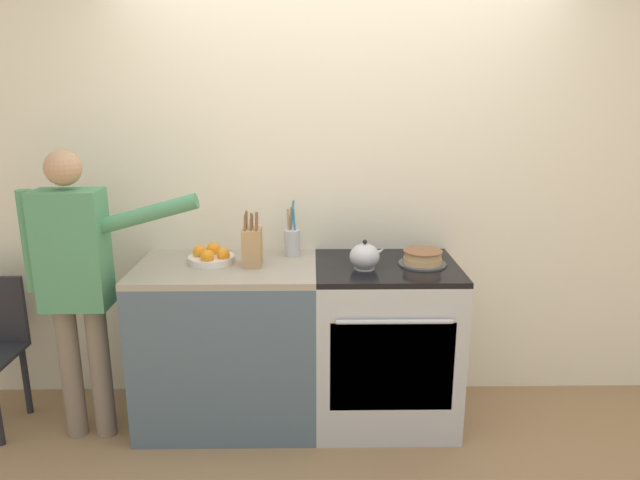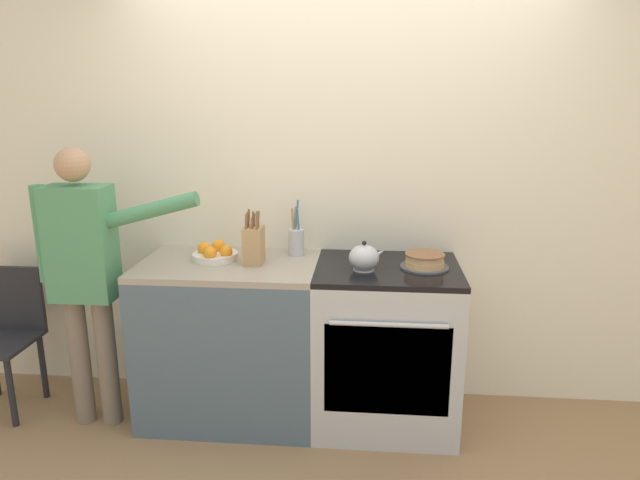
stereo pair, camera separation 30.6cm
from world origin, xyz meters
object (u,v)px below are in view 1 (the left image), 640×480
Objects in this scene: stove_range at (384,342)px; knife_block at (252,246)px; tea_kettle at (365,257)px; utensil_crock at (292,241)px; person_baker at (77,274)px; layer_cake at (423,258)px; fruit_bowl at (211,257)px.

stove_range is 3.06× the size of knife_block.
knife_block is (-0.61, 0.07, 0.04)m from tea_kettle.
person_baker is (-1.11, -0.36, -0.08)m from utensil_crock.
utensil_crock is at bearing 165.13° from layer_cake.
layer_cake is at bearing -2.51° from fruit_bowl.
layer_cake is at bearing -4.84° from person_baker.
fruit_bowl is (-0.24, 0.05, -0.07)m from knife_block.
tea_kettle is at bearing -33.17° from utensil_crock.
utensil_crock is 1.26× the size of fruit_bowl.
person_baker is (-1.83, -0.17, -0.03)m from layer_cake.
utensil_crock is 0.47m from fruit_bowl.
tea_kettle reaches higher than fruit_bowl.
tea_kettle is 0.48m from utensil_crock.
tea_kettle is at bearing -6.33° from person_baker.
knife_block reaches higher than fruit_bowl.
tea_kettle is at bearing -8.08° from fruit_bowl.
person_baker is at bearing -176.29° from tea_kettle.
fruit_bowl is (-0.98, 0.05, 0.50)m from stove_range.
stove_range is 0.55m from tea_kettle.
layer_cake is 0.75m from utensil_crock.
knife_block is (-0.74, 0.00, 0.57)m from stove_range.
tea_kettle reaches higher than stove_range.
fruit_bowl is (-1.17, 0.05, -0.00)m from layer_cake.
knife_block is at bearing 179.92° from layer_cake.
knife_block is 0.92m from person_baker.
layer_cake is at bearing -0.08° from knife_block.
fruit_bowl reaches higher than stove_range.
tea_kettle is 0.86m from fruit_bowl.
knife_block reaches higher than layer_cake.
utensil_crock reaches higher than knife_block.
fruit_bowl is at bearing 168.06° from knife_block.
knife_block is at bearing 0.58° from person_baker.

